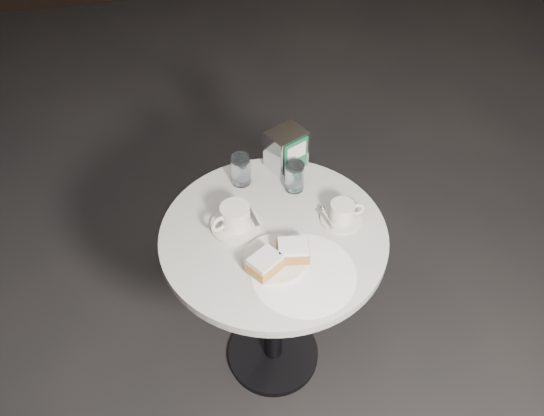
{
  "coord_description": "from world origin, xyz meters",
  "views": [
    {
      "loc": [
        -0.26,
        -1.05,
        1.95
      ],
      "look_at": [
        0.0,
        0.02,
        0.83
      ],
      "focal_mm": 35.0,
      "sensor_mm": 36.0,
      "label": 1
    }
  ],
  "objects_px": {
    "coffee_cup_right": "(342,213)",
    "beignet_plate": "(277,258)",
    "water_glass_right": "(294,177)",
    "water_glass_left": "(241,170)",
    "napkin_dispenser": "(286,150)",
    "cafe_table": "(273,272)",
    "coffee_cup_left": "(235,218)"
  },
  "relations": [
    {
      "from": "coffee_cup_left",
      "to": "water_glass_right",
      "type": "distance_m",
      "value": 0.25
    },
    {
      "from": "coffee_cup_right",
      "to": "water_glass_left",
      "type": "relative_size",
      "value": 1.35
    },
    {
      "from": "cafe_table",
      "to": "water_glass_right",
      "type": "relative_size",
      "value": 7.33
    },
    {
      "from": "cafe_table",
      "to": "napkin_dispenser",
      "type": "relative_size",
      "value": 4.96
    },
    {
      "from": "water_glass_left",
      "to": "coffee_cup_left",
      "type": "bearing_deg",
      "value": -106.83
    },
    {
      "from": "cafe_table",
      "to": "coffee_cup_right",
      "type": "distance_m",
      "value": 0.32
    },
    {
      "from": "coffee_cup_right",
      "to": "napkin_dispenser",
      "type": "height_order",
      "value": "napkin_dispenser"
    },
    {
      "from": "coffee_cup_left",
      "to": "coffee_cup_right",
      "type": "bearing_deg",
      "value": -32.39
    },
    {
      "from": "water_glass_left",
      "to": "coffee_cup_right",
      "type": "bearing_deg",
      "value": -42.7
    },
    {
      "from": "water_glass_left",
      "to": "cafe_table",
      "type": "bearing_deg",
      "value": -78.65
    },
    {
      "from": "coffee_cup_left",
      "to": "coffee_cup_right",
      "type": "xyz_separation_m",
      "value": [
        0.33,
        -0.05,
        -0.01
      ]
    },
    {
      "from": "coffee_cup_right",
      "to": "water_glass_right",
      "type": "distance_m",
      "value": 0.2
    },
    {
      "from": "water_glass_left",
      "to": "napkin_dispenser",
      "type": "bearing_deg",
      "value": 14.51
    },
    {
      "from": "water_glass_left",
      "to": "napkin_dispenser",
      "type": "relative_size",
      "value": 0.7
    },
    {
      "from": "cafe_table",
      "to": "coffee_cup_left",
      "type": "distance_m",
      "value": 0.26
    },
    {
      "from": "coffee_cup_right",
      "to": "napkin_dispenser",
      "type": "bearing_deg",
      "value": 113.34
    },
    {
      "from": "coffee_cup_left",
      "to": "napkin_dispenser",
      "type": "distance_m",
      "value": 0.33
    },
    {
      "from": "water_glass_right",
      "to": "napkin_dispenser",
      "type": "height_order",
      "value": "napkin_dispenser"
    },
    {
      "from": "cafe_table",
      "to": "beignet_plate",
      "type": "bearing_deg",
      "value": -98.75
    },
    {
      "from": "beignet_plate",
      "to": "water_glass_right",
      "type": "distance_m",
      "value": 0.32
    },
    {
      "from": "coffee_cup_right",
      "to": "beignet_plate",
      "type": "bearing_deg",
      "value": -149.26
    },
    {
      "from": "coffee_cup_left",
      "to": "water_glass_right",
      "type": "bearing_deg",
      "value": 5.63
    },
    {
      "from": "coffee_cup_right",
      "to": "water_glass_left",
      "type": "xyz_separation_m",
      "value": [
        -0.27,
        0.25,
        0.02
      ]
    },
    {
      "from": "coffee_cup_left",
      "to": "napkin_dispenser",
      "type": "xyz_separation_m",
      "value": [
        0.23,
        0.24,
        0.04
      ]
    },
    {
      "from": "water_glass_right",
      "to": "napkin_dispenser",
      "type": "relative_size",
      "value": 0.68
    },
    {
      "from": "beignet_plate",
      "to": "water_glass_left",
      "type": "distance_m",
      "value": 0.37
    },
    {
      "from": "coffee_cup_left",
      "to": "napkin_dispenser",
      "type": "height_order",
      "value": "napkin_dispenser"
    },
    {
      "from": "cafe_table",
      "to": "water_glass_right",
      "type": "bearing_deg",
      "value": 56.97
    },
    {
      "from": "coffee_cup_left",
      "to": "water_glass_right",
      "type": "height_order",
      "value": "water_glass_right"
    },
    {
      "from": "napkin_dispenser",
      "to": "beignet_plate",
      "type": "bearing_deg",
      "value": -131.87
    },
    {
      "from": "coffee_cup_right",
      "to": "water_glass_left",
      "type": "distance_m",
      "value": 0.37
    },
    {
      "from": "coffee_cup_right",
      "to": "water_glass_right",
      "type": "height_order",
      "value": "water_glass_right"
    }
  ]
}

